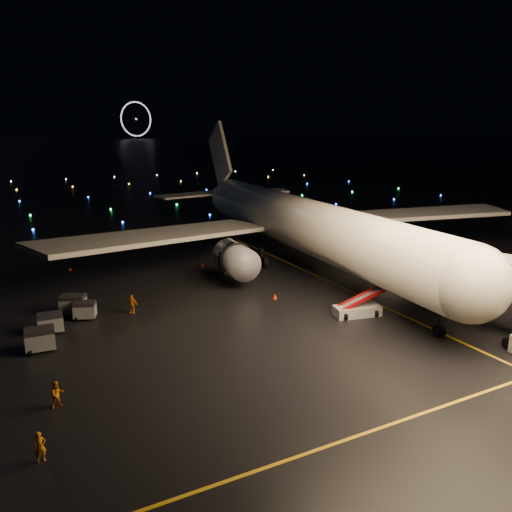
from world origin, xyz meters
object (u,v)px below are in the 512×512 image
object	(u,v)px
baggage_cart_0	(73,305)
baggage_cart_1	(51,323)
belt_loader	(358,300)
crew_c	(132,304)
baggage_cart_2	(85,310)
baggage_cart_3	(40,340)
airliner	(288,192)
crew_a	(40,447)
crew_b	(57,394)

from	to	relation	value
baggage_cart_0	baggage_cart_1	xyz separation A→B (m)	(-2.36, -3.68, -0.07)
belt_loader	crew_c	distance (m)	21.21
baggage_cart_1	baggage_cart_2	distance (m)	3.70
baggage_cart_2	baggage_cart_3	world-z (taller)	baggage_cart_3
airliner	baggage_cart_3	xyz separation A→B (m)	(-31.58, -15.07, -8.09)
crew_a	crew_c	xyz separation A→B (m)	(9.59, 19.41, 0.05)
crew_b	baggage_cart_3	distance (m)	9.30
crew_c	baggage_cart_1	size ratio (longest dim) A/B	0.89
airliner	crew_c	world-z (taller)	airliner
crew_c	baggage_cart_3	world-z (taller)	baggage_cart_3
baggage_cart_0	baggage_cart_3	world-z (taller)	baggage_cart_0
airliner	crew_a	distance (m)	44.88
baggage_cart_0	baggage_cart_1	distance (m)	4.37
baggage_cart_0	baggage_cart_2	distance (m)	1.87
belt_loader	crew_a	world-z (taller)	belt_loader
belt_loader	baggage_cart_2	size ratio (longest dim) A/B	3.33
crew_b	baggage_cart_1	world-z (taller)	crew_b
crew_a	baggage_cart_2	distance (m)	20.66
baggage_cart_1	baggage_cart_2	size ratio (longest dim) A/B	1.07
baggage_cart_0	baggage_cart_2	xyz separation A→B (m)	(0.77, -1.70, -0.13)
crew_b	baggage_cart_0	bearing A→B (deg)	66.06
crew_a	baggage_cart_3	size ratio (longest dim) A/B	0.78
crew_b	crew_c	world-z (taller)	crew_c
crew_b	crew_c	size ratio (longest dim) A/B	0.97
airliner	crew_c	bearing A→B (deg)	-152.95
crew_a	airliner	bearing A→B (deg)	34.02
belt_loader	crew_a	distance (m)	29.54
crew_a	crew_b	distance (m)	5.41
airliner	baggage_cart_0	bearing A→B (deg)	-160.91
crew_b	baggage_cart_2	xyz separation A→B (m)	(3.96, 14.73, -0.07)
airliner	belt_loader	xyz separation A→B (m)	(-4.64, -20.51, -7.49)
crew_b	crew_c	xyz separation A→B (m)	(8.16, 14.20, 0.03)
crew_b	baggage_cart_2	world-z (taller)	crew_b
airliner	baggage_cart_1	size ratio (longest dim) A/B	31.18
crew_b	crew_a	bearing A→B (deg)	-118.30
baggage_cart_2	baggage_cart_1	bearing A→B (deg)	-127.07
belt_loader	baggage_cart_0	bearing A→B (deg)	164.59
belt_loader	baggage_cart_0	world-z (taller)	belt_loader
belt_loader	baggage_cart_1	size ratio (longest dim) A/B	3.10
crew_a	belt_loader	bearing A→B (deg)	9.82
belt_loader	crew_c	bearing A→B (deg)	163.59
baggage_cart_1	baggage_cart_0	bearing A→B (deg)	60.58
airliner	baggage_cart_3	size ratio (longest dim) A/B	29.03
baggage_cart_0	belt_loader	bearing A→B (deg)	-3.55
crew_a	crew_b	xyz separation A→B (m)	(1.43, 5.22, 0.02)
airliner	baggage_cart_2	size ratio (longest dim) A/B	33.47
crew_a	baggage_cart_2	bearing A→B (deg)	66.79
airliner	crew_a	xyz separation A→B (m)	(-32.75, -29.59, -8.17)
crew_c	baggage_cart_2	xyz separation A→B (m)	(-4.20, 0.54, -0.10)
baggage_cart_1	crew_a	bearing A→B (deg)	-93.98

